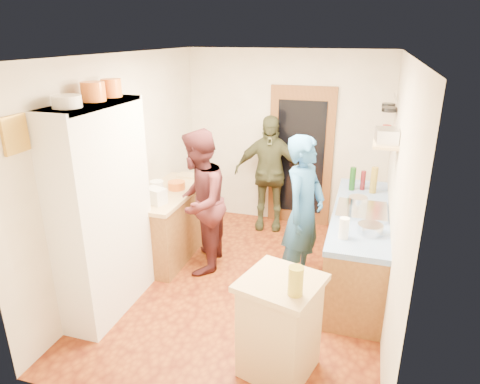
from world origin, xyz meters
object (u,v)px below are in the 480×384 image
at_px(island_base, 279,329).
at_px(person_left, 202,201).
at_px(person_hob, 305,214).
at_px(right_counter_base, 357,248).
at_px(person_back, 269,173).
at_px(hutch_body, 103,212).

height_order(island_base, person_left, person_left).
relative_size(person_hob, person_left, 1.01).
height_order(right_counter_base, person_left, person_left).
bearing_deg(right_counter_base, island_base, -108.38).
bearing_deg(right_counter_base, person_left, -172.72).
height_order(person_hob, person_back, person_hob).
height_order(island_base, person_back, person_back).
bearing_deg(island_base, person_back, 105.15).
distance_m(right_counter_base, island_base, 1.82).
distance_m(island_base, person_left, 2.02).
bearing_deg(person_left, hutch_body, -40.22).
height_order(island_base, person_hob, person_hob).
relative_size(right_counter_base, person_back, 1.28).
bearing_deg(island_base, hutch_body, 167.61).
distance_m(hutch_body, person_left, 1.26).
bearing_deg(hutch_body, person_left, 58.87).
distance_m(right_counter_base, person_back, 1.83).
bearing_deg(person_left, island_base, 31.77).
xyz_separation_m(island_base, person_hob, (-0.03, 1.45, 0.46)).
height_order(person_hob, person_left, person_hob).
xyz_separation_m(island_base, person_back, (-0.78, 2.88, 0.43)).
relative_size(hutch_body, person_hob, 1.23).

